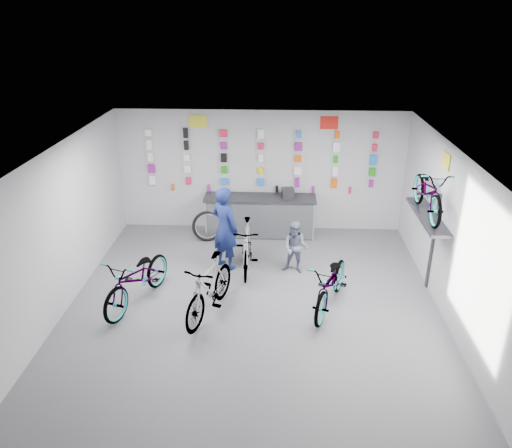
# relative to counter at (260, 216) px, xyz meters

# --- Properties ---
(floor) EXTENTS (8.00, 8.00, 0.00)m
(floor) POSITION_rel_counter_xyz_m (0.00, -3.54, -0.49)
(floor) COLOR #4B4B50
(floor) RESTS_ON ground
(ceiling) EXTENTS (8.00, 8.00, 0.00)m
(ceiling) POSITION_rel_counter_xyz_m (0.00, -3.54, 2.51)
(ceiling) COLOR white
(ceiling) RESTS_ON wall_back
(wall_back) EXTENTS (7.00, 0.00, 7.00)m
(wall_back) POSITION_rel_counter_xyz_m (0.00, 0.46, 1.01)
(wall_back) COLOR #BDBDC0
(wall_back) RESTS_ON floor
(wall_front) EXTENTS (7.00, 0.00, 7.00)m
(wall_front) POSITION_rel_counter_xyz_m (0.00, -7.54, 1.01)
(wall_front) COLOR #BDBDC0
(wall_front) RESTS_ON floor
(wall_left) EXTENTS (0.00, 8.00, 8.00)m
(wall_left) POSITION_rel_counter_xyz_m (-3.50, -3.54, 1.01)
(wall_left) COLOR #BDBDC0
(wall_left) RESTS_ON floor
(wall_right) EXTENTS (0.00, 8.00, 8.00)m
(wall_right) POSITION_rel_counter_xyz_m (3.50, -3.54, 1.01)
(wall_right) COLOR #BDBDC0
(wall_right) RESTS_ON floor
(counter) EXTENTS (2.70, 0.66, 1.00)m
(counter) POSITION_rel_counter_xyz_m (0.00, 0.00, 0.00)
(counter) COLOR black
(counter) RESTS_ON floor
(merch_wall) EXTENTS (5.57, 0.08, 1.57)m
(merch_wall) POSITION_rel_counter_xyz_m (-0.04, 0.39, 1.31)
(merch_wall) COLOR white
(merch_wall) RESTS_ON wall_back
(wall_bracket) EXTENTS (0.39, 1.90, 2.00)m
(wall_bracket) POSITION_rel_counter_xyz_m (3.33, -2.34, 0.98)
(wall_bracket) COLOR #333338
(wall_bracket) RESTS_ON wall_right
(sign_left) EXTENTS (0.42, 0.02, 0.30)m
(sign_left) POSITION_rel_counter_xyz_m (-1.50, 0.44, 2.23)
(sign_left) COLOR yellow
(sign_left) RESTS_ON wall_back
(sign_right) EXTENTS (0.42, 0.02, 0.30)m
(sign_right) POSITION_rel_counter_xyz_m (1.60, 0.44, 2.23)
(sign_right) COLOR red
(sign_right) RESTS_ON wall_back
(sign_side) EXTENTS (0.02, 0.40, 0.30)m
(sign_side) POSITION_rel_counter_xyz_m (3.48, -2.34, 2.16)
(sign_side) COLOR yellow
(sign_side) RESTS_ON wall_right
(bike_left) EXTENTS (1.34, 2.15, 1.06)m
(bike_left) POSITION_rel_counter_xyz_m (-2.18, -3.21, 0.05)
(bike_left) COLOR gray
(bike_left) RESTS_ON floor
(bike_center) EXTENTS (1.09, 1.94, 1.12)m
(bike_center) POSITION_rel_counter_xyz_m (-0.78, -3.53, 0.08)
(bike_center) COLOR gray
(bike_center) RESTS_ON floor
(bike_right) EXTENTS (1.30, 2.05, 1.02)m
(bike_right) POSITION_rel_counter_xyz_m (1.46, -3.18, 0.02)
(bike_right) COLOR gray
(bike_right) RESTS_ON floor
(bike_service) EXTENTS (0.53, 1.79, 1.07)m
(bike_service) POSITION_rel_counter_xyz_m (-0.21, -1.77, 0.05)
(bike_service) COLOR gray
(bike_service) RESTS_ON floor
(bike_wall) EXTENTS (0.63, 1.80, 0.95)m
(bike_wall) POSITION_rel_counter_xyz_m (3.25, -2.34, 1.57)
(bike_wall) COLOR gray
(bike_wall) RESTS_ON wall_bracket
(clerk) EXTENTS (0.80, 0.76, 1.84)m
(clerk) POSITION_rel_counter_xyz_m (-0.68, -1.68, 0.43)
(clerk) COLOR navy
(clerk) RESTS_ON floor
(customer) EXTENTS (0.65, 0.57, 1.15)m
(customer) POSITION_rel_counter_xyz_m (0.82, -1.85, 0.09)
(customer) COLOR slate
(customer) RESTS_ON floor
(spare_wheel) EXTENTS (0.79, 0.44, 0.75)m
(spare_wheel) POSITION_rel_counter_xyz_m (-1.25, -0.37, -0.12)
(spare_wheel) COLOR black
(spare_wheel) RESTS_ON floor
(register) EXTENTS (0.32, 0.33, 0.22)m
(register) POSITION_rel_counter_xyz_m (0.67, 0.01, 0.62)
(register) COLOR black
(register) RESTS_ON counter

